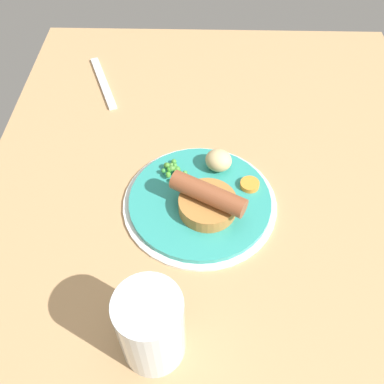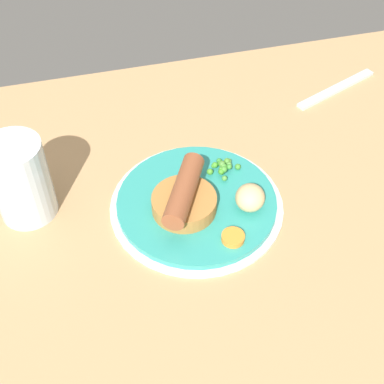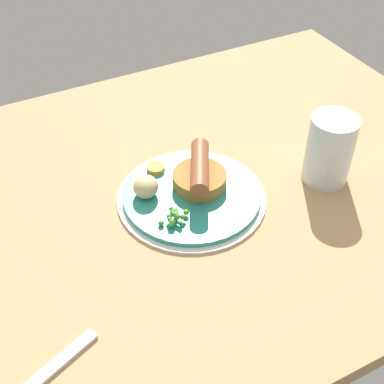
{
  "view_description": "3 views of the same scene",
  "coord_description": "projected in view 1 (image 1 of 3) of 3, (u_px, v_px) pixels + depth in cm",
  "views": [
    {
      "loc": [
        -41.01,
        3.21,
        57.65
      ],
      "look_at": [
        0.91,
        4.23,
        6.78
      ],
      "focal_mm": 40.0,
      "sensor_mm": 36.0,
      "label": 1
    },
    {
      "loc": [
        -12.12,
        -46.13,
        60.34
      ],
      "look_at": [
        0.77,
        2.72,
        6.57
      ],
      "focal_mm": 50.0,
      "sensor_mm": 36.0,
      "label": 2
    },
    {
      "loc": [
        31.24,
        61.14,
        63.54
      ],
      "look_at": [
        2.23,
        4.52,
        6.12
      ],
      "focal_mm": 50.0,
      "sensor_mm": 36.0,
      "label": 3
    }
  ],
  "objects": [
    {
      "name": "pea_pile",
      "position": [
        172.0,
        169.0,
        0.71
      ],
      "size": [
        5.34,
        4.39,
        1.9
      ],
      "color": "#4B8937",
      "rests_on": "dinner_plate"
    },
    {
      "name": "fork",
      "position": [
        103.0,
        82.0,
        0.89
      ],
      "size": [
        17.33,
        8.11,
        0.6
      ],
      "primitive_type": "cube",
      "rotation": [
        0.0,
        0.0,
        0.38
      ],
      "color": "silver",
      "rests_on": "dining_table"
    },
    {
      "name": "dinner_plate",
      "position": [
        200.0,
        202.0,
        0.69
      ],
      "size": [
        24.75,
        24.75,
        1.4
      ],
      "color": "silver",
      "rests_on": "dining_table"
    },
    {
      "name": "potato_chunk_0",
      "position": [
        221.0,
        160.0,
        0.71
      ],
      "size": [
        5.64,
        5.8,
        3.56
      ],
      "primitive_type": "ellipsoid",
      "rotation": [
        0.0,
        0.0,
        4.26
      ],
      "color": "#CCB77F",
      "rests_on": "dinner_plate"
    },
    {
      "name": "carrot_slice_1",
      "position": [
        250.0,
        185.0,
        0.69
      ],
      "size": [
        3.28,
        3.28,
        0.88
      ],
      "primitive_type": "cylinder",
      "rotation": [
        0.0,
        0.0,
        3.09
      ],
      "color": "orange",
      "rests_on": "dinner_plate"
    },
    {
      "name": "drinking_glass",
      "position": [
        151.0,
        327.0,
        0.5
      ],
      "size": [
        7.95,
        7.95,
        12.18
      ],
      "primitive_type": "cylinder",
      "color": "silver",
      "rests_on": "dining_table"
    },
    {
      "name": "sausage_pudding",
      "position": [
        208.0,
        201.0,
        0.65
      ],
      "size": [
        9.03,
        11.9,
        5.41
      ],
      "rotation": [
        0.0,
        0.0,
        4.22
      ],
      "color": "#AD7538",
      "rests_on": "dinner_plate"
    },
    {
      "name": "dining_table",
      "position": [
        218.0,
        217.0,
        0.69
      ],
      "size": [
        110.0,
        80.0,
        3.0
      ],
      "primitive_type": "cube",
      "color": "tan",
      "rests_on": "ground"
    }
  ]
}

